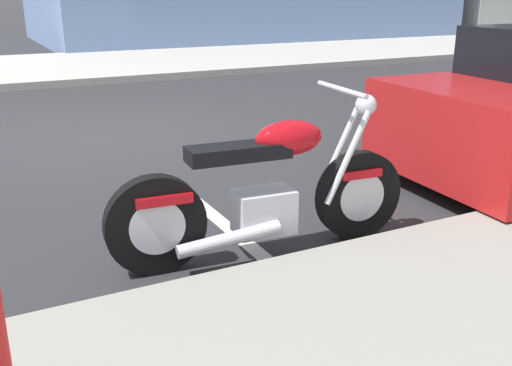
# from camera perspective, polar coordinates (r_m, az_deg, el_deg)

# --- Properties ---
(ground_plane) EXTENTS (260.00, 260.00, 0.00)m
(ground_plane) POSITION_cam_1_polar(r_m,az_deg,el_deg) (7.57, -13.36, 4.56)
(ground_plane) COLOR #28282B
(sidewalk_far_curb) EXTENTS (120.00, 5.00, 0.14)m
(sidewalk_far_curb) POSITION_cam_1_polar(r_m,az_deg,el_deg) (19.52, 18.12, 12.63)
(sidewalk_far_curb) COLOR #ADA89E
(sidewalk_far_curb) RESTS_ON ground
(parking_stall_stripe) EXTENTS (0.12, 2.20, 0.01)m
(parking_stall_stripe) POSITION_cam_1_polar(r_m,az_deg,el_deg) (4.38, -1.82, -5.10)
(parking_stall_stripe) COLOR silver
(parking_stall_stripe) RESTS_ON ground
(parked_motorcycle) EXTENTS (2.15, 0.62, 1.13)m
(parked_motorcycle) POSITION_cam_1_polar(r_m,az_deg,el_deg) (3.95, 1.08, -1.08)
(parked_motorcycle) COLOR black
(parked_motorcycle) RESTS_ON ground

